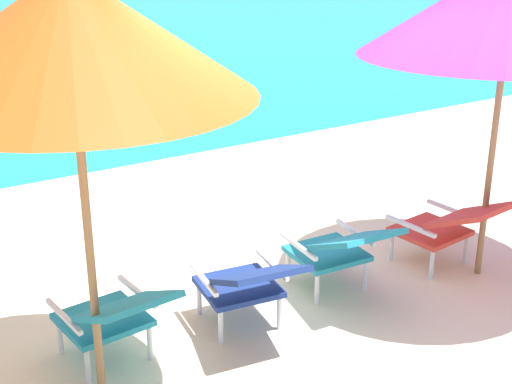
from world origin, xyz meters
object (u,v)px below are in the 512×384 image
(beach_umbrella_left, at_px, (70,33))
(beach_umbrella_right, at_px, (510,6))
(lounge_chair_far_left, at_px, (114,314))
(lounge_chair_near_left, at_px, (248,282))
(lounge_chair_near_right, at_px, (340,247))
(lounge_chair_far_right, at_px, (449,224))

(beach_umbrella_left, bearing_deg, beach_umbrella_right, 0.24)
(beach_umbrella_left, distance_m, beach_umbrella_right, 3.17)
(lounge_chair_far_left, relative_size, lounge_chair_near_left, 1.00)
(lounge_chair_near_left, height_order, lounge_chair_near_right, same)
(lounge_chair_far_left, xyz_separation_m, beach_umbrella_right, (2.98, -0.23, 1.71))
(beach_umbrella_right, bearing_deg, lounge_chair_far_right, 136.70)
(lounge_chair_near_right, distance_m, beach_umbrella_left, 2.70)
(lounge_chair_far_left, distance_m, beach_umbrella_left, 1.83)
(lounge_chair_far_left, height_order, beach_umbrella_left, beach_umbrella_left)
(lounge_chair_far_right, bearing_deg, beach_umbrella_left, -176.30)
(lounge_chair_far_right, height_order, beach_umbrella_left, beach_umbrella_left)
(lounge_chair_near_right, bearing_deg, lounge_chair_near_left, -172.59)
(lounge_chair_far_right, bearing_deg, beach_umbrella_right, -43.30)
(lounge_chair_near_left, distance_m, beach_umbrella_left, 2.14)
(lounge_chair_near_left, height_order, lounge_chair_far_right, same)
(lounge_chair_far_left, distance_m, lounge_chair_near_left, 0.94)
(lounge_chair_far_right, height_order, beach_umbrella_right, beach_umbrella_right)
(lounge_chair_near_left, height_order, beach_umbrella_left, beach_umbrella_left)
(lounge_chair_near_right, relative_size, beach_umbrella_left, 0.35)
(beach_umbrella_left, bearing_deg, lounge_chair_far_left, 51.94)
(lounge_chair_near_left, xyz_separation_m, lounge_chair_near_right, (0.86, 0.11, 0.00))
(lounge_chair_far_left, xyz_separation_m, lounge_chair_near_left, (0.93, -0.07, 0.00))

